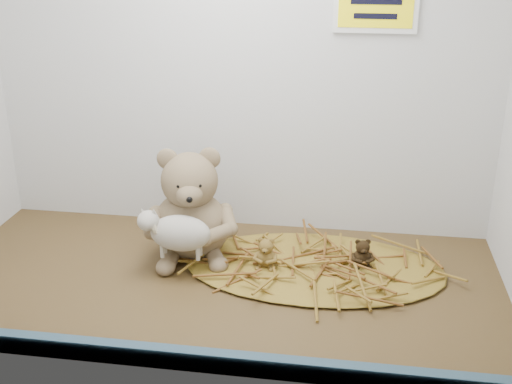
# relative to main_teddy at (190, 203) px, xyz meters

# --- Properties ---
(alcove_shell) EXTENTS (1.20, 0.60, 0.90)m
(alcove_shell) POSITION_rel_main_teddy_xyz_m (0.08, -0.03, 0.32)
(alcove_shell) COLOR #402C16
(alcove_shell) RESTS_ON ground
(front_rail) EXTENTS (1.19, 0.02, 0.04)m
(front_rail) POSITION_rel_main_teddy_xyz_m (0.08, -0.40, -0.11)
(front_rail) COLOR #3B5B70
(front_rail) RESTS_ON shelf_floor
(straw_bed) EXTENTS (0.57, 0.33, 0.01)m
(straw_bed) POSITION_rel_main_teddy_xyz_m (0.28, -0.03, -0.12)
(straw_bed) COLOR brown
(straw_bed) RESTS_ON shelf_floor
(main_teddy) EXTENTS (0.25, 0.26, 0.26)m
(main_teddy) POSITION_rel_main_teddy_xyz_m (0.00, 0.00, 0.00)
(main_teddy) COLOR #847551
(main_teddy) RESTS_ON shelf_floor
(toy_lamb) EXTENTS (0.17, 0.10, 0.11)m
(toy_lamb) POSITION_rel_main_teddy_xyz_m (0.00, -0.09, -0.03)
(toy_lamb) COLOR beige
(toy_lamb) RESTS_ON main_teddy
(mini_teddy_tan) EXTENTS (0.06, 0.06, 0.07)m
(mini_teddy_tan) POSITION_rel_main_teddy_xyz_m (0.18, -0.05, -0.08)
(mini_teddy_tan) COLOR brown
(mini_teddy_tan) RESTS_ON straw_bed
(mini_teddy_brown) EXTENTS (0.06, 0.06, 0.06)m
(mini_teddy_brown) POSITION_rel_main_teddy_xyz_m (0.38, -0.01, -0.09)
(mini_teddy_brown) COLOR black
(mini_teddy_brown) RESTS_ON straw_bed
(wall_sign) EXTENTS (0.16, 0.01, 0.11)m
(wall_sign) POSITION_rel_main_teddy_xyz_m (0.38, 0.18, 0.42)
(wall_sign) COLOR #FFEE0D
(wall_sign) RESTS_ON back_wall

